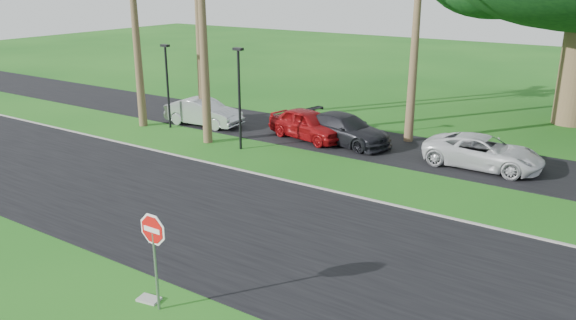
{
  "coord_description": "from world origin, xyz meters",
  "views": [
    {
      "loc": [
        9.54,
        -11.06,
        7.63
      ],
      "look_at": [
        -0.23,
        3.74,
        1.8
      ],
      "focal_mm": 35.0,
      "sensor_mm": 36.0,
      "label": 1
    }
  ],
  "objects_px": {
    "car_silver": "(204,113)",
    "car_dark": "(345,129)",
    "stop_sign_near": "(154,242)",
    "car_red": "(308,124)",
    "car_minivan": "(483,152)"
  },
  "relations": [
    {
      "from": "car_silver",
      "to": "car_dark",
      "type": "bearing_deg",
      "value": -86.9
    },
    {
      "from": "car_dark",
      "to": "car_silver",
      "type": "bearing_deg",
      "value": 109.17
    },
    {
      "from": "stop_sign_near",
      "to": "car_red",
      "type": "distance_m",
      "value": 15.41
    },
    {
      "from": "stop_sign_near",
      "to": "car_red",
      "type": "xyz_separation_m",
      "value": [
        -4.75,
        14.62,
        -1.04
      ]
    },
    {
      "from": "car_dark",
      "to": "car_red",
      "type": "bearing_deg",
      "value": 110.04
    },
    {
      "from": "car_red",
      "to": "car_silver",
      "type": "bearing_deg",
      "value": 110.2
    },
    {
      "from": "car_red",
      "to": "car_minivan",
      "type": "relative_size",
      "value": 0.9
    },
    {
      "from": "car_minivan",
      "to": "car_silver",
      "type": "bearing_deg",
      "value": 94.37
    },
    {
      "from": "stop_sign_near",
      "to": "car_red",
      "type": "height_order",
      "value": "stop_sign_near"
    },
    {
      "from": "stop_sign_near",
      "to": "car_silver",
      "type": "bearing_deg",
      "value": 128.0
    },
    {
      "from": "stop_sign_near",
      "to": "car_minivan",
      "type": "xyz_separation_m",
      "value": [
        3.58,
        14.92,
        -1.11
      ]
    },
    {
      "from": "car_red",
      "to": "car_minivan",
      "type": "height_order",
      "value": "car_red"
    },
    {
      "from": "stop_sign_near",
      "to": "car_minivan",
      "type": "relative_size",
      "value": 0.55
    },
    {
      "from": "car_silver",
      "to": "car_dark",
      "type": "relative_size",
      "value": 0.89
    },
    {
      "from": "stop_sign_near",
      "to": "car_red",
      "type": "relative_size",
      "value": 0.61
    }
  ]
}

